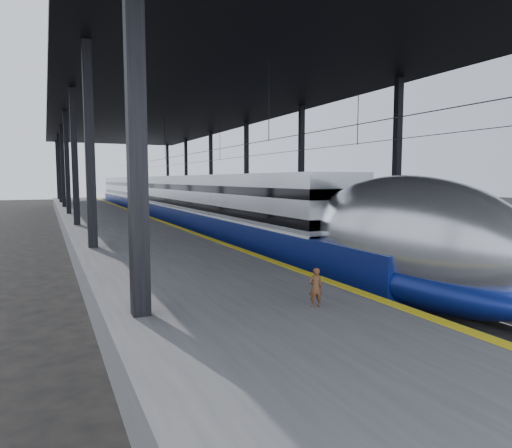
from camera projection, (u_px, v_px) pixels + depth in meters
ground at (281, 284)px, 16.14m from camera, size 160.00×160.00×0.00m
platform at (107, 224)px, 32.70m from camera, size 6.00×80.00×1.00m
yellow_strip at (146, 216)px, 33.82m from camera, size 0.30×80.00×0.01m
rails at (213, 225)px, 36.08m from camera, size 6.52×80.00×0.16m
canopy at (179, 107)px, 34.12m from camera, size 18.00×75.00×9.47m
tgv_train at (170, 202)px, 38.17m from camera, size 2.76×65.20×3.96m
second_train at (198, 197)px, 47.57m from camera, size 2.74×56.05×3.77m
child at (315, 287)px, 9.61m from camera, size 0.34×0.25×0.85m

